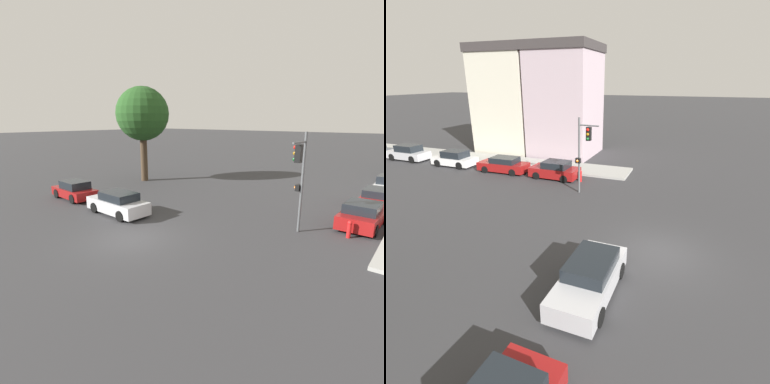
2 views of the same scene
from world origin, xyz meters
The scene contains 9 objects.
ground_plane centered at (0.00, 0.00, 0.00)m, with size 300.00×300.00×0.00m, color #333335.
rowhouse_backdrop centered at (16.88, 15.10, 5.59)m, with size 7.08×13.05×11.13m.
traffic_signal centered at (6.13, 6.08, 3.41)m, with size 0.52×1.60×5.33m.
crossing_car_1 centered at (-3.90, 2.14, 0.70)m, with size 4.49×1.96×1.46m.
parked_car_0 centered at (8.66, 9.46, 0.68)m, with size 2.07×4.03×1.43m.
parked_car_1 centered at (8.62, 14.43, 0.64)m, with size 1.89×4.46×1.35m.
parked_car_2 centered at (8.67, 19.90, 0.69)m, with size 1.92×4.12×1.48m.
parked_car_3 centered at (8.77, 25.89, 0.73)m, with size 1.88×4.37×1.56m.
fire_hydrant centered at (8.52, 7.16, 0.49)m, with size 0.22×0.22×0.92m.
Camera 2 is at (-12.86, -0.80, 7.67)m, focal length 28.00 mm.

